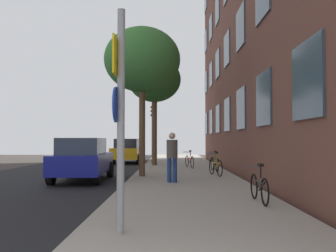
{
  "coord_description": "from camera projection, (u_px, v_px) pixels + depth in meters",
  "views": [
    {
      "loc": [
        0.53,
        -2.1,
        1.56
      ],
      "look_at": [
        0.47,
        9.15,
        1.99
      ],
      "focal_mm": 39.04,
      "sensor_mm": 36.0,
      "label": 1
    }
  ],
  "objects": [
    {
      "name": "car_1",
      "position": [
        128.0,
        151.0,
        24.58
      ],
      "size": [
        1.95,
        4.31,
        1.62
      ],
      "color": "orange",
      "rests_on": "road_asphalt"
    },
    {
      "name": "car_0",
      "position": [
        83.0,
        159.0,
        13.88
      ],
      "size": [
        1.92,
        4.22,
        1.62
      ],
      "color": "navy",
      "rests_on": "road_asphalt"
    },
    {
      "name": "traffic_light",
      "position": [
        154.0,
        122.0,
        23.77
      ],
      "size": [
        0.43,
        0.24,
        3.76
      ],
      "color": "black",
      "rests_on": "sidewalk"
    },
    {
      "name": "ground_plane",
      "position": [
        107.0,
        173.0,
        17.04
      ],
      "size": [
        41.8,
        41.8,
        0.0
      ],
      "primitive_type": "plane",
      "color": "#332D28"
    },
    {
      "name": "bicycle_2",
      "position": [
        215.0,
        163.0,
        16.72
      ],
      "size": [
        0.42,
        1.62,
        0.94
      ],
      "color": "black",
      "rests_on": "sidewalk"
    },
    {
      "name": "tree_near",
      "position": [
        142.0,
        60.0,
        14.69
      ],
      "size": [
        3.06,
        3.06,
        5.97
      ],
      "color": "brown",
      "rests_on": "sidewalk"
    },
    {
      "name": "pedestrian_0",
      "position": [
        172.0,
        154.0,
        12.41
      ],
      "size": [
        0.52,
        0.52,
        1.69
      ],
      "color": "navy",
      "rests_on": "sidewalk"
    },
    {
      "name": "tree_far",
      "position": [
        154.0,
        80.0,
        21.05
      ],
      "size": [
        3.05,
        3.05,
        6.22
      ],
      "color": "brown",
      "rests_on": "sidewalk"
    },
    {
      "name": "bicycle_1",
      "position": [
        216.0,
        166.0,
        14.74
      ],
      "size": [
        0.49,
        1.62,
        0.96
      ],
      "color": "black",
      "rests_on": "sidewalk"
    },
    {
      "name": "bicycle_3",
      "position": [
        190.0,
        161.0,
        18.89
      ],
      "size": [
        0.51,
        1.62,
        0.91
      ],
      "color": "black",
      "rests_on": "sidewalk"
    },
    {
      "name": "bicycle_0",
      "position": [
        259.0,
        187.0,
        8.41
      ],
      "size": [
        0.42,
        1.58,
        0.9
      ],
      "color": "black",
      "rests_on": "sidewalk"
    },
    {
      "name": "sidewalk",
      "position": [
        182.0,
        172.0,
        17.03
      ],
      "size": [
        4.2,
        38.0,
        0.12
      ],
      "primitive_type": "cube",
      "color": "gray",
      "rests_on": "ground"
    },
    {
      "name": "sign_post",
      "position": [
        119.0,
        108.0,
        5.72
      ],
      "size": [
        0.16,
        0.6,
        3.51
      ],
      "color": "gray",
      "rests_on": "sidewalk"
    },
    {
      "name": "road_asphalt",
      "position": [
        63.0,
        173.0,
        17.05
      ],
      "size": [
        7.0,
        38.0,
        0.01
      ],
      "primitive_type": "cube",
      "color": "black",
      "rests_on": "ground"
    }
  ]
}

